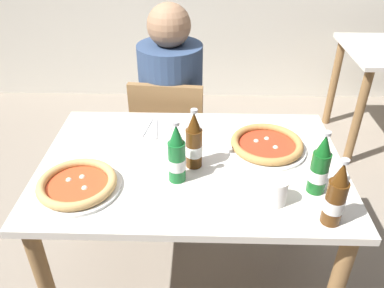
# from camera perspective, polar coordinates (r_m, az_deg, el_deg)

# --- Properties ---
(ground_plane) EXTENTS (8.00, 8.00, 0.00)m
(ground_plane) POSITION_cam_1_polar(r_m,az_deg,el_deg) (2.08, -0.04, -19.55)
(ground_plane) COLOR gray
(dining_table_main) EXTENTS (1.20, 0.80, 0.75)m
(dining_table_main) POSITION_cam_1_polar(r_m,az_deg,el_deg) (1.63, -0.05, -5.82)
(dining_table_main) COLOR silver
(dining_table_main) RESTS_ON ground_plane
(chair_behind_table) EXTENTS (0.44, 0.44, 0.85)m
(chair_behind_table) POSITION_cam_1_polar(r_m,az_deg,el_deg) (2.22, -3.15, 1.06)
(chair_behind_table) COLOR olive
(chair_behind_table) RESTS_ON ground_plane
(diner_seated) EXTENTS (0.34, 0.34, 1.21)m
(diner_seated) POSITION_cam_1_polar(r_m,az_deg,el_deg) (2.21, -2.96, 3.99)
(diner_seated) COLOR #2D3342
(diner_seated) RESTS_ON ground_plane
(pizza_margherita_near) EXTENTS (0.33, 0.33, 0.04)m
(pizza_margherita_near) POSITION_cam_1_polar(r_m,az_deg,el_deg) (1.65, 10.86, -0.12)
(pizza_margherita_near) COLOR white
(pizza_margherita_near) RESTS_ON dining_table_main
(pizza_marinara_far) EXTENTS (0.31, 0.31, 0.04)m
(pizza_marinara_far) POSITION_cam_1_polar(r_m,az_deg,el_deg) (1.47, -16.42, -5.72)
(pizza_marinara_far) COLOR white
(pizza_marinara_far) RESTS_ON dining_table_main
(beer_bottle_left) EXTENTS (0.07, 0.07, 0.25)m
(beer_bottle_left) POSITION_cam_1_polar(r_m,az_deg,el_deg) (1.40, -2.25, -1.80)
(beer_bottle_left) COLOR #196B2D
(beer_bottle_left) RESTS_ON dining_table_main
(beer_bottle_center) EXTENTS (0.07, 0.07, 0.25)m
(beer_bottle_center) POSITION_cam_1_polar(r_m,az_deg,el_deg) (1.48, 0.29, 0.17)
(beer_bottle_center) COLOR #512D0F
(beer_bottle_center) RESTS_ON dining_table_main
(beer_bottle_right) EXTENTS (0.07, 0.07, 0.25)m
(beer_bottle_right) POSITION_cam_1_polar(r_m,az_deg,el_deg) (1.31, 20.29, -7.25)
(beer_bottle_right) COLOR #512D0F
(beer_bottle_right) RESTS_ON dining_table_main
(beer_bottle_extra) EXTENTS (0.07, 0.07, 0.25)m
(beer_bottle_extra) POSITION_cam_1_polar(r_m,az_deg,el_deg) (1.42, 18.19, -3.22)
(beer_bottle_extra) COLOR #14591E
(beer_bottle_extra) RESTS_ON dining_table_main
(napkin_with_cutlery) EXTENTS (0.19, 0.19, 0.01)m
(napkin_with_cutlery) POSITION_cam_1_polar(r_m,az_deg,el_deg) (1.78, -5.94, 2.32)
(napkin_with_cutlery) COLOR white
(napkin_with_cutlery) RESTS_ON dining_table_main
(paper_cup) EXTENTS (0.07, 0.07, 0.09)m
(paper_cup) POSITION_cam_1_polar(r_m,az_deg,el_deg) (1.37, 12.28, -6.80)
(paper_cup) COLOR white
(paper_cup) RESTS_ON dining_table_main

